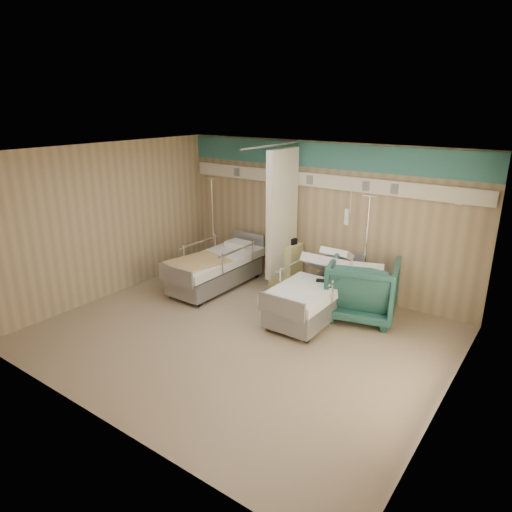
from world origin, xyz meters
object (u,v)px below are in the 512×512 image
at_px(bedside_cabinet, 286,264).
at_px(visitor_armchair, 363,288).
at_px(iv_stand_left, 214,251).
at_px(bed_right, 315,299).
at_px(iv_stand_right, 363,285).
at_px(bed_left, 216,272).

xyz_separation_m(bedside_cabinet, visitor_armchair, (1.80, -0.46, 0.08)).
bearing_deg(iv_stand_left, bed_right, -14.87).
distance_m(bed_right, iv_stand_right, 0.96).
relative_size(bed_left, bedside_cabinet, 2.54).
relative_size(bedside_cabinet, visitor_armchair, 0.76).
bearing_deg(bed_left, visitor_armchair, 8.81).
relative_size(bed_right, visitor_armchair, 1.93).
bearing_deg(bed_right, visitor_armchair, 34.20).
relative_size(bed_right, iv_stand_right, 1.08).
height_order(bedside_cabinet, iv_stand_left, iv_stand_left).
relative_size(bed_right, bedside_cabinet, 2.54).
height_order(bed_right, bedside_cabinet, bedside_cabinet).
distance_m(bed_left, bedside_cabinet, 1.39).
distance_m(visitor_armchair, iv_stand_right, 0.41).
distance_m(bed_left, visitor_armchair, 2.89).
bearing_deg(visitor_armchair, bed_right, 19.54).
bearing_deg(bedside_cabinet, iv_stand_left, -175.82).
bearing_deg(iv_stand_left, visitor_armchair, -5.30).
xyz_separation_m(bed_right, iv_stand_left, (-2.91, 0.77, 0.09)).
height_order(bedside_cabinet, visitor_armchair, visitor_armchair).
distance_m(bed_left, iv_stand_left, 1.05).
distance_m(bed_right, iv_stand_left, 3.01).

